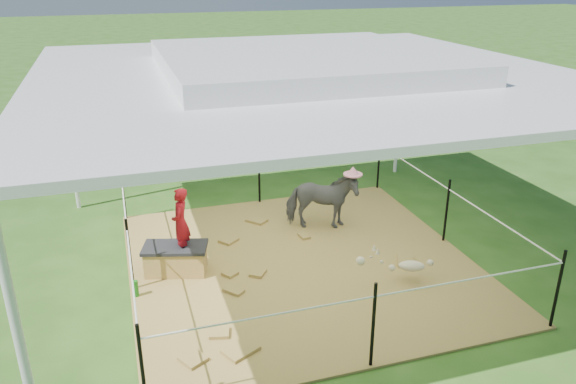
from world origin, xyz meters
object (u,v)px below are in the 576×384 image
object	(u,v)px
woman	(180,215)
picnic_table_far	(374,86)
trash_barrel	(383,109)
straw_bale	(176,260)
picnic_table_near	(266,107)
pony	(322,201)
green_bottle	(136,288)
foal	(412,264)
distant_person	(301,97)

from	to	relation	value
woman	picnic_table_far	bearing A→B (deg)	157.81
picnic_table_far	trash_barrel	bearing A→B (deg)	-96.21
straw_bale	woman	world-z (taller)	woman
picnic_table_near	pony	bearing A→B (deg)	-89.30
green_bottle	picnic_table_near	distance (m)	8.84
foal	picnic_table_far	size ratio (longest dim) A/B	0.45
picnic_table_far	distant_person	xyz separation A→B (m)	(-2.83, -1.33, 0.12)
woman	picnic_table_near	world-z (taller)	woman
foal	picnic_table_far	world-z (taller)	picnic_table_far
picnic_table_near	picnic_table_far	bearing A→B (deg)	28.24
trash_barrel	green_bottle	bearing A→B (deg)	-135.88
straw_bale	woman	xyz separation A→B (m)	(0.10, 0.00, 0.64)
distant_person	foal	bearing A→B (deg)	69.56
foal	distant_person	size ratio (longest dim) A/B	0.85
green_bottle	distant_person	xyz separation A→B (m)	(4.84, 7.97, 0.40)
woman	picnic_table_far	distance (m)	11.30
green_bottle	picnic_table_far	xyz separation A→B (m)	(7.66, 9.30, 0.28)
pony	distant_person	world-z (taller)	distant_person
woman	green_bottle	bearing A→B (deg)	-39.11
straw_bale	distant_person	world-z (taller)	distant_person
foal	distant_person	xyz separation A→B (m)	(1.41, 8.67, 0.25)
woman	picnic_table_far	size ratio (longest dim) A/B	0.47
straw_bale	green_bottle	world-z (taller)	straw_bale
trash_barrel	picnic_table_near	bearing A→B (deg)	147.07
straw_bale	pony	distance (m)	2.44
straw_bale	picnic_table_near	bearing A→B (deg)	66.30
trash_barrel	distant_person	xyz separation A→B (m)	(-1.63, 1.70, 0.06)
pony	trash_barrel	bearing A→B (deg)	-17.45
woman	foal	size ratio (longest dim) A/B	1.03
green_bottle	foal	size ratio (longest dim) A/B	0.24
green_bottle	picnic_table_far	size ratio (longest dim) A/B	0.11
picnic_table_far	distant_person	world-z (taller)	distant_person
woman	green_bottle	xyz separation A→B (m)	(-0.65, -0.45, -0.71)
picnic_table_near	picnic_table_far	xyz separation A→B (m)	(3.82, 1.34, 0.08)
foal	trash_barrel	size ratio (longest dim) A/B	0.96
woman	foal	xyz separation A→B (m)	(2.78, -1.15, -0.57)
straw_bale	green_bottle	distance (m)	0.71
woman	foal	bearing A→B (deg)	83.72
trash_barrel	picnic_table_near	xyz separation A→B (m)	(-2.62, 1.69, -0.13)
distant_person	green_bottle	bearing A→B (deg)	47.55
foal	picnic_table_near	size ratio (longest dim) A/B	0.56
distant_person	trash_barrel	bearing A→B (deg)	122.46
picnic_table_far	green_bottle	bearing A→B (deg)	-114.12
foal	picnic_table_near	world-z (taller)	picnic_table_near
woman	distant_person	bearing A→B (deg)	167.09
woman	trash_barrel	xyz separation A→B (m)	(5.81, 5.82, -0.38)
picnic_table_near	picnic_table_far	size ratio (longest dim) A/B	0.81
distant_person	picnic_table_near	bearing A→B (deg)	-10.60
pony	straw_bale	bearing A→B (deg)	124.18
straw_bale	distant_person	distance (m)	8.66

